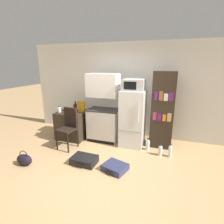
# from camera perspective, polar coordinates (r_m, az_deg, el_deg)

# --- Properties ---
(ground_plane) EXTENTS (24.00, 24.00, 0.00)m
(ground_plane) POSITION_cam_1_polar(r_m,az_deg,el_deg) (3.80, -3.23, -17.81)
(ground_plane) COLOR tan
(wall_back) EXTENTS (6.40, 0.10, 2.67)m
(wall_back) POSITION_cam_1_polar(r_m,az_deg,el_deg) (5.09, 7.09, 6.94)
(wall_back) COLOR beige
(wall_back) RESTS_ON ground_plane
(side_table) EXTENTS (0.77, 0.77, 0.78)m
(side_table) POSITION_cam_1_polar(r_m,az_deg,el_deg) (5.18, -12.58, -3.96)
(side_table) COLOR #2D2319
(side_table) RESTS_ON ground_plane
(kitchen_hutch) EXTENTS (0.84, 0.54, 1.84)m
(kitchen_hutch) POSITION_cam_1_polar(r_m,az_deg,el_deg) (4.76, -2.82, 0.40)
(kitchen_hutch) COLOR white
(kitchen_hutch) RESTS_ON ground_plane
(refrigerator) EXTENTS (0.59, 0.65, 1.45)m
(refrigerator) POSITION_cam_1_polar(r_m,az_deg,el_deg) (4.52, 6.79, -2.07)
(refrigerator) COLOR silver
(refrigerator) RESTS_ON ground_plane
(microwave) EXTENTS (0.52, 0.45, 0.27)m
(microwave) POSITION_cam_1_polar(r_m,az_deg,el_deg) (4.33, 7.15, 8.85)
(microwave) COLOR #B7B7BC
(microwave) RESTS_ON refrigerator
(bookshelf) EXTENTS (0.54, 0.36, 1.92)m
(bookshelf) POSITION_cam_1_polar(r_m,az_deg,el_deg) (4.51, 16.18, 0.44)
(bookshelf) COLOR #2D2319
(bookshelf) RESTS_ON ground_plane
(bottle_ketchup_red) EXTENTS (0.07, 0.07, 0.20)m
(bottle_ketchup_red) POSITION_cam_1_polar(r_m,az_deg,el_deg) (4.67, -11.79, 0.04)
(bottle_ketchup_red) COLOR #AD1914
(bottle_ketchup_red) RESTS_ON side_table
(bottle_clear_short) EXTENTS (0.09, 0.09, 0.18)m
(bottle_clear_short) POSITION_cam_1_polar(r_m,az_deg,el_deg) (5.02, -16.83, 0.70)
(bottle_clear_short) COLOR silver
(bottle_clear_short) RESTS_ON side_table
(bottle_wine_dark) EXTENTS (0.08, 0.08, 0.30)m
(bottle_wine_dark) POSITION_cam_1_polar(r_m,az_deg,el_deg) (4.95, -11.82, 1.44)
(bottle_wine_dark) COLOR black
(bottle_wine_dark) RESTS_ON side_table
(bottle_amber_beer) EXTENTS (0.08, 0.08, 0.14)m
(bottle_amber_beer) POSITION_cam_1_polar(r_m,az_deg,el_deg) (5.37, -12.12, 1.79)
(bottle_amber_beer) COLOR brown
(bottle_amber_beer) RESTS_ON side_table
(bottle_milk_white) EXTENTS (0.06, 0.06, 0.16)m
(bottle_milk_white) POSITION_cam_1_polar(r_m,az_deg,el_deg) (4.88, -14.97, 0.32)
(bottle_milk_white) COLOR white
(bottle_milk_white) RESTS_ON side_table
(bowl) EXTENTS (0.17, 0.17, 0.05)m
(bowl) POSITION_cam_1_polar(r_m,az_deg,el_deg) (5.24, -11.05, 1.10)
(bowl) COLOR silver
(bowl) RESTS_ON side_table
(cereal_box) EXTENTS (0.19, 0.07, 0.30)m
(cereal_box) POSITION_cam_1_polar(r_m,az_deg,el_deg) (4.93, -10.02, 1.75)
(cereal_box) COLOR gold
(cereal_box) RESTS_ON side_table
(chair) EXTENTS (0.46, 0.46, 1.02)m
(chair) POSITION_cam_1_polar(r_m,az_deg,el_deg) (4.53, -13.92, -4.00)
(chair) COLOR black
(chair) RESTS_ON ground_plane
(suitcase_large_flat) EXTENTS (0.54, 0.42, 0.16)m
(suitcase_large_flat) POSITION_cam_1_polar(r_m,az_deg,el_deg) (3.95, -9.05, -15.22)
(suitcase_large_flat) COLOR black
(suitcase_large_flat) RESTS_ON ground_plane
(suitcase_small_flat) EXTENTS (0.55, 0.51, 0.12)m
(suitcase_small_flat) POSITION_cam_1_polar(r_m,az_deg,el_deg) (3.71, 0.99, -17.58)
(suitcase_small_flat) COLOR navy
(suitcase_small_flat) RESTS_ON ground_plane
(handbag) EXTENTS (0.36, 0.20, 0.33)m
(handbag) POSITION_cam_1_polar(r_m,az_deg,el_deg) (4.25, -26.72, -13.73)
(handbag) COLOR black
(handbag) RESTS_ON ground_plane
(water_bottle_front) EXTENTS (0.09, 0.09, 0.29)m
(water_bottle_front) POSITION_cam_1_polar(r_m,az_deg,el_deg) (4.33, 15.48, -12.10)
(water_bottle_front) COLOR silver
(water_bottle_front) RESTS_ON ground_plane
(water_bottle_middle) EXTENTS (0.08, 0.08, 0.32)m
(water_bottle_middle) POSITION_cam_1_polar(r_m,az_deg,el_deg) (4.33, 18.44, -12.10)
(water_bottle_middle) COLOR silver
(water_bottle_middle) RESTS_ON ground_plane
(water_bottle_back) EXTENTS (0.10, 0.10, 0.31)m
(water_bottle_back) POSITION_cam_1_polar(r_m,az_deg,el_deg) (4.51, 11.60, -10.49)
(water_bottle_back) COLOR silver
(water_bottle_back) RESTS_ON ground_plane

